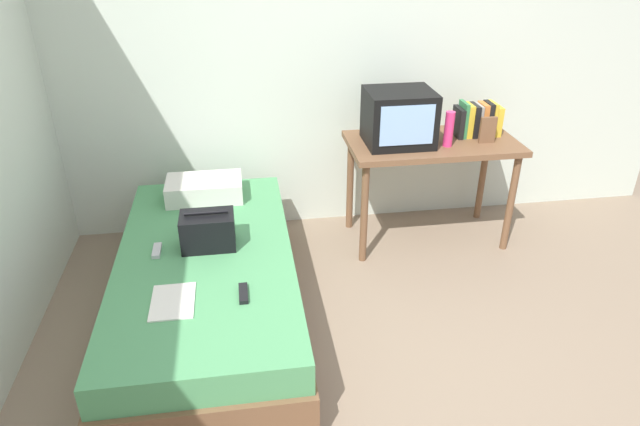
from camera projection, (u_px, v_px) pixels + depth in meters
The scene contains 13 objects.
ground_plane at pixel (403, 402), 2.77m from camera, with size 8.00×8.00×0.00m, color #84705B.
wall_back at pixel (336, 50), 3.90m from camera, with size 5.20×0.10×2.60m, color silver.
bed at pixel (209, 287), 3.24m from camera, with size 1.00×2.00×0.46m.
desk at pixel (431, 154), 3.88m from camera, with size 1.16×0.60×0.76m.
tv at pixel (399, 117), 3.71m from camera, with size 0.44×0.39×0.36m.
water_bottle at pixel (449, 129), 3.69m from camera, with size 0.06×0.06×0.24m, color #E53372.
book_row at pixel (477, 120), 3.88m from camera, with size 0.31×0.16×0.24m.
picture_frame at pixel (488, 130), 3.76m from camera, with size 0.11×0.02×0.18m, color brown.
pillow at pixel (205, 189), 3.71m from camera, with size 0.49×0.30×0.13m, color silver.
handbag at pixel (208, 231), 3.15m from camera, with size 0.30×0.20×0.22m.
magazine at pixel (173, 301), 2.73m from camera, with size 0.21×0.29×0.01m, color white.
remote_dark at pixel (243, 293), 2.78m from camera, with size 0.04×0.16×0.02m, color black.
remote_silver at pixel (157, 251), 3.13m from camera, with size 0.04×0.14×0.02m, color #B7B7BC.
Camera 1 is at (-0.71, -1.91, 2.13)m, focal length 31.43 mm.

